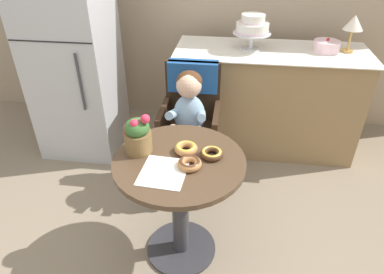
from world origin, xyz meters
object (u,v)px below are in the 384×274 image
Objects in this scene: refrigerator at (73,56)px; donut_front at (212,153)px; donut_mid at (190,163)px; round_layer_cake at (327,46)px; seated_child at (188,113)px; flower_vase at (137,134)px; tiered_cake_stand at (252,27)px; donut_side at (186,148)px; table_lamp at (354,24)px; wicker_chair at (191,107)px; cafe_table at (180,189)px.

donut_front is at bearing -40.73° from refrigerator.
donut_mid is 1.67m from round_layer_cake.
flower_vase is (-0.20, -0.53, 0.15)m from seated_child.
refrigerator is (-1.42, -0.20, -0.23)m from tiered_cake_stand.
refrigerator is at bearing 136.38° from donut_side.
donut_side is at bearing 106.20° from donut_mid.
seated_child is 2.55× the size of table_lamp.
flower_vase reaches higher than wicker_chair.
round_layer_cake is 0.12× the size of refrigerator.
round_layer_cake is at bearing 53.25° from donut_side.
flower_vase reaches higher than donut_side.
round_layer_cake is at bearing 6.67° from refrigerator.
donut_mid reaches higher than cafe_table.
donut_front is at bearing 45.05° from donut_mid.
tiered_cake_stand is (0.31, 1.36, 0.34)m from donut_mid.
donut_front is at bearing -69.40° from seated_child.
tiered_cake_stand is (0.20, 1.25, 0.34)m from donut_front.
donut_side is 0.43× the size of tiered_cake_stand.
seated_child is 0.91m from tiered_cake_stand.
seated_child is at bearing 98.51° from donut_mid.
donut_front is 1.66m from table_lamp.
wicker_chair is 3.18× the size of tiered_cake_stand.
tiered_cake_stand is 1.47× the size of round_layer_cake.
refrigerator is (-1.08, 1.03, 0.11)m from donut_side.
wicker_chair reaches higher than donut_mid.
tiered_cake_stand is (0.61, 1.25, 0.26)m from flower_vase.
donut_side is 1.59m from round_layer_cake.
donut_side is 1.32m from tiered_cake_stand.
tiered_cake_stand is at bearing 73.92° from cafe_table.
table_lamp reaches higher than donut_front.
wicker_chair is at bearing 73.72° from flower_vase.
flower_vase reaches higher than donut_front.
table_lamp is at bearing 48.90° from donut_side.
donut_mid is at bearing -102.87° from tiered_cake_stand.
seated_child is at bearing 110.60° from donut_front.
tiered_cake_stand is at bearing 80.72° from donut_front.
cafe_table is at bearing -86.91° from seated_child.
donut_mid is at bearing -134.95° from donut_front.
seated_child reaches higher than donut_front.
cafe_table is at bearing -106.08° from tiered_cake_stand.
wicker_chair is at bearing 96.87° from donut_mid.
flower_vase is at bearing -133.12° from round_layer_cake.
seated_child is 0.43× the size of refrigerator.
cafe_table is 5.67× the size of donut_mid.
seated_child is 0.65m from donut_mid.
wicker_chair reaches higher than cafe_table.
donut_front is 1.53m from round_layer_cake.
table_lamp reaches higher than donut_mid.
tiered_cake_stand reaches higher than donut_side.
refrigerator reaches higher than donut_mid.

